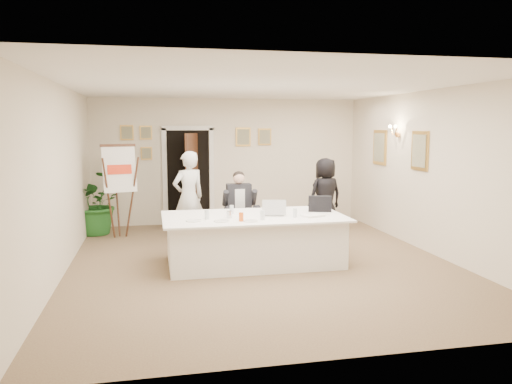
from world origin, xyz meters
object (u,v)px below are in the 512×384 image
at_px(standing_woman, 325,195).
at_px(potted_palm, 97,202).
at_px(paper_stack, 313,216).
at_px(seated_man, 239,209).
at_px(standing_man, 189,197).
at_px(oj_glass, 241,217).
at_px(flip_chart, 119,196).
at_px(laptop_bag, 320,204).
at_px(laptop, 272,206).
at_px(conference_table, 254,239).
at_px(steel_jug, 229,215).

height_order(standing_woman, potted_palm, standing_woman).
bearing_deg(paper_stack, potted_palm, 138.95).
distance_m(seated_man, standing_man, 1.02).
relative_size(paper_stack, oj_glass, 2.52).
relative_size(flip_chart, laptop_bag, 4.80).
height_order(potted_palm, paper_stack, potted_palm).
height_order(laptop, laptop_bag, laptop).
xyz_separation_m(seated_man, standing_man, (-0.88, 0.49, 0.17)).
relative_size(conference_table, flip_chart, 1.58).
xyz_separation_m(standing_man, standing_woman, (2.83, 0.40, -0.09)).
bearing_deg(steel_jug, conference_table, 18.62).
relative_size(conference_table, oj_glass, 21.98).
xyz_separation_m(laptop_bag, paper_stack, (-0.26, -0.42, -0.12)).
height_order(flip_chart, standing_woman, flip_chart).
bearing_deg(laptop_bag, standing_woman, 83.04).
bearing_deg(standing_man, conference_table, 95.24).
distance_m(potted_palm, steel_jug, 3.74).
distance_m(conference_table, standing_woman, 2.84).
relative_size(standing_man, potted_palm, 1.32).
relative_size(conference_table, standing_woman, 1.85).
relative_size(standing_woman, oj_glass, 11.88).
height_order(conference_table, paper_stack, paper_stack).
height_order(flip_chart, standing_man, flip_chart).
xyz_separation_m(flip_chart, paper_stack, (3.09, -2.60, -0.04)).
height_order(seated_man, laptop, seated_man).
bearing_deg(seated_man, potted_palm, 137.92).
distance_m(standing_woman, laptop, 2.61).
bearing_deg(oj_glass, seated_man, 81.19).
bearing_deg(seated_man, conference_table, -98.44).
distance_m(seated_man, flip_chart, 2.47).
bearing_deg(laptop, standing_woman, 63.27).
bearing_deg(standing_man, seated_man, 127.26).
height_order(seated_man, standing_man, standing_man).
bearing_deg(oj_glass, conference_table, 57.31).
height_order(laptop_bag, paper_stack, laptop_bag).
xyz_separation_m(conference_table, flip_chart, (-2.20, 2.32, 0.44)).
distance_m(conference_table, steel_jug, 0.62).
distance_m(conference_table, laptop_bag, 1.27).
height_order(potted_palm, laptop_bag, potted_palm).
height_order(seated_man, flip_chart, flip_chart).
height_order(conference_table, laptop_bag, laptop_bag).
distance_m(standing_woman, potted_palm, 4.67).
height_order(seated_man, potted_palm, seated_man).
bearing_deg(paper_stack, oj_glass, -172.22).
xyz_separation_m(laptop, laptop_bag, (0.85, 0.12, -0.01)).
distance_m(standing_woman, paper_stack, 2.55).
height_order(conference_table, standing_woman, standing_woman).
bearing_deg(conference_table, standing_woman, 46.94).
bearing_deg(laptop_bag, standing_man, 158.67).
bearing_deg(paper_stack, laptop_bag, 58.09).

